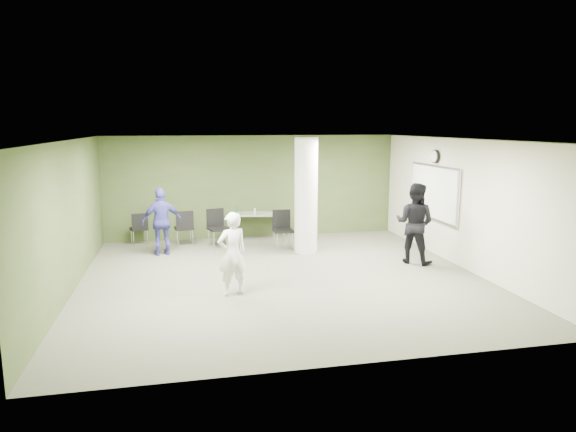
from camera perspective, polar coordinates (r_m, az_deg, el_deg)
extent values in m
plane|color=#565644|center=(10.59, -0.71, -6.83)|extent=(8.00, 8.00, 0.00)
plane|color=white|center=(10.13, -0.74, 8.50)|extent=(8.00, 8.00, 0.00)
cube|color=#3A4F25|center=(14.17, -3.86, 3.26)|extent=(8.00, 2.80, 0.02)
cube|color=#3A4F25|center=(10.28, -23.16, -0.14)|extent=(0.02, 8.00, 2.80)
cube|color=beige|center=(11.71, 18.87, 1.29)|extent=(0.02, 8.00, 2.80)
cylinder|color=silver|center=(12.41, 2.02, 2.31)|extent=(0.56, 0.56, 2.80)
cube|color=silver|center=(12.70, 15.87, 2.56)|extent=(0.04, 2.30, 1.30)
cube|color=white|center=(12.68, 15.77, 2.56)|extent=(0.02, 2.20, 1.20)
cylinder|color=black|center=(12.62, 16.06, 6.39)|extent=(0.05, 0.32, 0.32)
cylinder|color=white|center=(12.60, 15.94, 6.39)|extent=(0.02, 0.26, 0.26)
cube|color=gray|center=(13.84, -3.41, 0.23)|extent=(1.64, 0.93, 0.04)
cylinder|color=silver|center=(13.68, -6.33, -1.49)|extent=(0.04, 0.04, 0.69)
cylinder|color=silver|center=(13.64, -0.50, -1.46)|extent=(0.04, 0.04, 0.69)
cylinder|color=silver|center=(14.20, -6.17, -1.06)|extent=(0.04, 0.04, 0.69)
cylinder|color=silver|center=(14.17, -0.55, -1.03)|extent=(0.04, 0.04, 0.69)
cylinder|color=#1C5627|center=(13.56, -5.80, 0.61)|extent=(0.07, 0.07, 0.25)
cylinder|color=#B2B2B7|center=(13.56, -3.71, 0.49)|extent=(0.06, 0.06, 0.18)
cylinder|color=#4C4C4C|center=(13.07, -6.27, -2.86)|extent=(0.28, 0.28, 0.33)
cube|color=black|center=(13.89, -16.23, -1.38)|extent=(0.51, 0.51, 0.05)
cube|color=black|center=(13.66, -16.14, -0.59)|extent=(0.40, 0.13, 0.41)
cylinder|color=silver|center=(14.13, -15.61, -2.06)|extent=(0.02, 0.02, 0.39)
cylinder|color=silver|center=(14.08, -17.00, -2.17)|extent=(0.02, 0.02, 0.39)
cylinder|color=silver|center=(13.79, -15.35, -2.34)|extent=(0.02, 0.02, 0.39)
cylinder|color=silver|center=(13.74, -16.78, -2.46)|extent=(0.02, 0.02, 0.39)
cube|color=black|center=(13.51, -11.48, -1.33)|extent=(0.51, 0.51, 0.05)
cube|color=black|center=(13.25, -11.40, -0.44)|extent=(0.44, 0.09, 0.45)
cylinder|color=silver|center=(13.76, -10.75, -2.10)|extent=(0.02, 0.02, 0.43)
cylinder|color=silver|center=(13.72, -12.33, -2.19)|extent=(0.02, 0.02, 0.43)
cylinder|color=silver|center=(13.39, -10.53, -2.43)|extent=(0.02, 0.02, 0.43)
cylinder|color=silver|center=(13.35, -12.15, -2.53)|extent=(0.02, 0.02, 0.43)
cube|color=black|center=(13.18, -7.74, -1.43)|extent=(0.59, 0.59, 0.05)
cube|color=black|center=(13.33, -8.10, -0.17)|extent=(0.45, 0.17, 0.47)
cylinder|color=silver|center=(12.98, -8.23, -2.72)|extent=(0.02, 0.02, 0.45)
cylinder|color=silver|center=(13.12, -6.61, -2.55)|extent=(0.02, 0.02, 0.45)
cylinder|color=silver|center=(13.35, -8.81, -2.38)|extent=(0.02, 0.02, 0.45)
cylinder|color=silver|center=(13.48, -7.23, -2.22)|extent=(0.02, 0.02, 0.45)
cube|color=black|center=(12.85, -0.53, -1.63)|extent=(0.48, 0.48, 0.05)
cube|color=black|center=(13.01, -0.73, -0.31)|extent=(0.46, 0.05, 0.47)
cylinder|color=silver|center=(12.67, -1.22, -2.93)|extent=(0.02, 0.02, 0.45)
cylinder|color=silver|center=(12.76, 0.53, -2.84)|extent=(0.02, 0.02, 0.45)
cylinder|color=silver|center=(13.05, -1.56, -2.55)|extent=(0.02, 0.02, 0.45)
cylinder|color=silver|center=(13.13, 0.14, -2.47)|extent=(0.02, 0.02, 0.45)
imported|color=white|center=(9.39, -6.22, -4.21)|extent=(0.65, 0.53, 1.54)
imported|color=black|center=(11.84, 13.90, -0.78)|extent=(1.11, 1.11, 1.82)
imported|color=#39398D|center=(12.58, -13.83, -0.62)|extent=(1.01, 0.58, 1.61)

